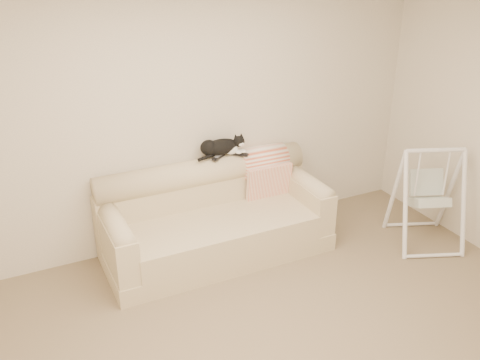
# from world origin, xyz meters

# --- Properties ---
(ground_plane) EXTENTS (5.00, 5.00, 0.00)m
(ground_plane) POSITION_xyz_m (0.00, 0.00, 0.00)
(ground_plane) COLOR brown
(ground_plane) RESTS_ON ground
(room_shell) EXTENTS (5.04, 4.04, 2.60)m
(room_shell) POSITION_xyz_m (0.00, 0.00, 1.53)
(room_shell) COLOR beige
(room_shell) RESTS_ON ground
(sofa) EXTENTS (2.20, 0.93, 0.90)m
(sofa) POSITION_xyz_m (0.05, 1.62, 0.35)
(sofa) COLOR beige
(sofa) RESTS_ON ground
(remote_a) EXTENTS (0.17, 0.15, 0.03)m
(remote_a) POSITION_xyz_m (0.21, 1.84, 0.91)
(remote_a) COLOR black
(remote_a) RESTS_ON sofa
(remote_b) EXTENTS (0.16, 0.15, 0.02)m
(remote_b) POSITION_xyz_m (0.44, 1.81, 0.91)
(remote_b) COLOR black
(remote_b) RESTS_ON sofa
(tuxedo_cat) EXTENTS (0.53, 0.20, 0.21)m
(tuxedo_cat) POSITION_xyz_m (0.25, 1.86, 1.00)
(tuxedo_cat) COLOR black
(tuxedo_cat) RESTS_ON sofa
(throw_blanket) EXTENTS (0.50, 0.38, 0.58)m
(throw_blanket) POSITION_xyz_m (0.72, 1.84, 0.72)
(throw_blanket) COLOR #DA603C
(throw_blanket) RESTS_ON sofa
(baby_swing) EXTENTS (0.84, 0.86, 1.04)m
(baby_swing) POSITION_xyz_m (2.07, 0.84, 0.52)
(baby_swing) COLOR white
(baby_swing) RESTS_ON ground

